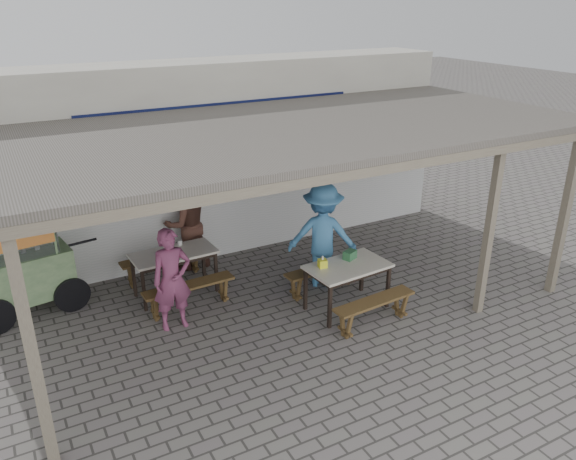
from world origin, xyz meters
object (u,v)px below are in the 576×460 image
(patron_wall_side, at_px, (186,224))
(tissue_box, at_px, (322,263))
(patron_street_side, at_px, (172,280))
(donation_box, at_px, (350,255))
(vendor_cart, at_px, (21,264))
(bench_right_street, at_px, (374,307))
(bench_right_wall, at_px, (323,273))
(condiment_bowl, at_px, (161,254))
(patron_right_table, at_px, (323,236))
(bench_left_wall, at_px, (163,262))
(condiment_jar, at_px, (180,243))
(table_right, at_px, (348,270))
(table_left, at_px, (174,257))
(bench_left_street, at_px, (189,291))

(patron_wall_side, relative_size, tissue_box, 13.29)
(patron_street_side, relative_size, donation_box, 7.57)
(vendor_cart, distance_m, patron_street_side, 2.36)
(bench_right_street, height_order, tissue_box, tissue_box)
(bench_right_wall, distance_m, patron_street_side, 2.52)
(patron_wall_side, relative_size, condiment_bowl, 8.82)
(patron_right_table, bearing_deg, bench_left_wall, 2.37)
(bench_left_wall, relative_size, condiment_jar, 18.04)
(table_right, height_order, patron_right_table, patron_right_table)
(patron_wall_side, bearing_deg, condiment_bowl, 49.76)
(vendor_cart, distance_m, condiment_bowl, 2.05)
(bench_right_street, bearing_deg, patron_street_side, 146.93)
(condiment_bowl, bearing_deg, table_left, 1.79)
(condiment_jar, bearing_deg, bench_left_street, -101.02)
(bench_left_street, relative_size, condiment_jar, 18.04)
(bench_right_wall, xyz_separation_m, condiment_jar, (-1.96, 1.31, 0.46))
(bench_right_street, height_order, vendor_cart, vendor_cart)
(patron_street_side, distance_m, condiment_bowl, 0.95)
(condiment_bowl, bearing_deg, vendor_cart, 165.48)
(tissue_box, xyz_separation_m, donation_box, (0.53, 0.04, 0.01))
(condiment_jar, bearing_deg, patron_wall_side, 62.38)
(patron_street_side, xyz_separation_m, patron_right_table, (2.61, 0.10, 0.12))
(bench_left_wall, relative_size, patron_wall_side, 0.87)
(vendor_cart, bearing_deg, condiment_bowl, -23.07)
(table_left, height_order, donation_box, donation_box)
(patron_street_side, bearing_deg, bench_left_street, 45.61)
(vendor_cart, height_order, patron_wall_side, patron_wall_side)
(bench_left_street, height_order, table_right, table_right)
(table_right, bearing_deg, vendor_cart, 148.84)
(bench_right_wall, bearing_deg, vendor_cart, 155.69)
(tissue_box, bearing_deg, vendor_cart, 152.37)
(vendor_cart, distance_m, patron_wall_side, 2.73)
(bench_left_street, height_order, bench_left_wall, same)
(bench_right_street, bearing_deg, condiment_bowl, 131.86)
(tissue_box, xyz_separation_m, condiment_bowl, (-2.02, 1.58, -0.04))
(bench_left_street, distance_m, table_right, 2.47)
(bench_right_street, relative_size, patron_street_side, 0.88)
(bench_left_street, relative_size, table_right, 1.11)
(table_right, height_order, tissue_box, tissue_box)
(bench_right_wall, distance_m, vendor_cart, 4.65)
(bench_right_street, relative_size, donation_box, 6.68)
(bench_left_wall, height_order, table_right, table_right)
(bench_right_street, distance_m, tissue_box, 1.00)
(bench_right_wall, relative_size, tissue_box, 10.98)
(table_right, height_order, condiment_jar, condiment_jar)
(bench_left_street, xyz_separation_m, patron_right_table, (2.26, -0.24, 0.56))
(bench_left_street, bearing_deg, table_right, -29.56)
(bench_right_street, bearing_deg, bench_right_wall, 90.00)
(bench_left_wall, bearing_deg, vendor_cart, -179.83)
(bench_left_wall, height_order, bench_right_street, same)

